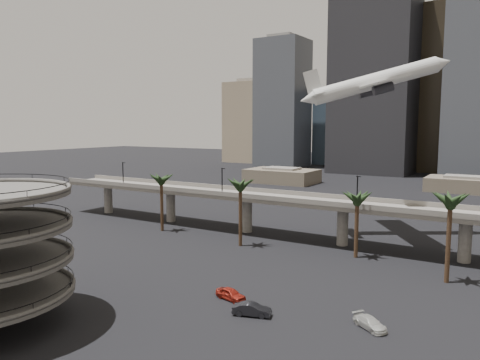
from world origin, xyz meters
The scene contains 9 objects.
ground centered at (0.00, 0.00, 0.00)m, with size 700.00×700.00×0.00m, color black.
overpass centered at (0.00, 55.00, 7.34)m, with size 130.00×9.30×14.70m.
palm_trees centered at (11.58, 47.18, 11.30)m, with size 76.40×18.40×14.00m.
low_buildings centered at (6.89, 142.30, 2.86)m, with size 135.00×27.50×6.80m.
skyline centered at (15.11, 217.09, 41.13)m, with size 269.00×86.00×112.58m.
airborne_jet centered at (12.78, 67.64, 32.79)m, with size 29.20×27.36×11.67m.
car_a centered at (7.94, 18.88, 0.79)m, with size 1.86×4.63×1.58m, color maroon.
car_b centered at (13.15, 15.70, 0.80)m, with size 1.70×4.87×1.61m, color black.
car_c centered at (26.83, 19.76, 0.68)m, with size 1.91×4.70×1.36m, color #BCBCB8.
Camera 1 is at (41.40, -32.86, 23.77)m, focal length 35.00 mm.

